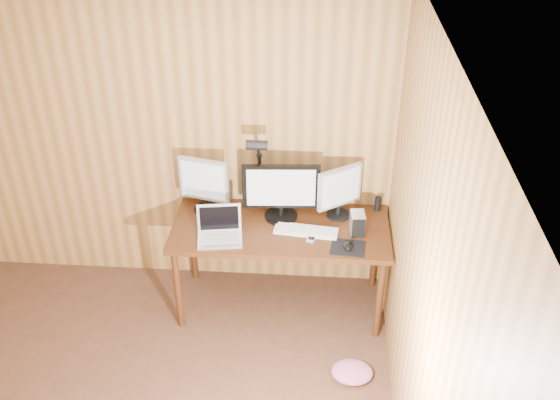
# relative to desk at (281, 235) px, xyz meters

# --- Properties ---
(room_shell) EXTENTS (4.00, 4.00, 4.00)m
(room_shell) POSITION_rel_desk_xyz_m (-0.93, -1.70, 0.62)
(room_shell) COLOR #4D2D1D
(room_shell) RESTS_ON ground
(desk) EXTENTS (1.60, 0.70, 0.75)m
(desk) POSITION_rel_desk_xyz_m (0.00, 0.00, 0.00)
(desk) COLOR #401F0D
(desk) RESTS_ON floor
(monitor_center) EXTENTS (0.57, 0.25, 0.44)m
(monitor_center) POSITION_rel_desk_xyz_m (-0.01, 0.06, 0.35)
(monitor_center) COLOR black
(monitor_center) RESTS_ON desk
(monitor_left) EXTENTS (0.39, 0.18, 0.44)m
(monitor_left) POSITION_rel_desk_xyz_m (-0.59, 0.12, 0.36)
(monitor_left) COLOR black
(monitor_left) RESTS_ON desk
(monitor_right) EXTENTS (0.32, 0.23, 0.41)m
(monitor_right) POSITION_rel_desk_xyz_m (0.42, 0.11, 0.34)
(monitor_right) COLOR black
(monitor_right) RESTS_ON desk
(laptop) EXTENTS (0.35, 0.29, 0.23)m
(laptop) POSITION_rel_desk_xyz_m (-0.43, -0.22, 0.18)
(laptop) COLOR silver
(laptop) RESTS_ON desk
(keyboard) EXTENTS (0.48, 0.19, 0.02)m
(keyboard) POSITION_rel_desk_xyz_m (0.19, -0.12, 0.13)
(keyboard) COLOR white
(keyboard) RESTS_ON desk
(mousepad) EXTENTS (0.26, 0.22, 0.00)m
(mousepad) POSITION_rel_desk_xyz_m (0.49, -0.29, 0.12)
(mousepad) COLOR black
(mousepad) RESTS_ON desk
(mouse) EXTENTS (0.08, 0.12, 0.04)m
(mouse) POSITION_rel_desk_xyz_m (0.49, -0.29, 0.14)
(mouse) COLOR black
(mouse) RESTS_ON mousepad
(hard_drive) EXTENTS (0.11, 0.15, 0.16)m
(hard_drive) POSITION_rel_desk_xyz_m (0.56, -0.09, 0.20)
(hard_drive) COLOR silver
(hard_drive) RESTS_ON desk
(phone) EXTENTS (0.08, 0.12, 0.02)m
(phone) POSITION_rel_desk_xyz_m (0.23, -0.20, 0.13)
(phone) COLOR silver
(phone) RESTS_ON desk
(speaker) EXTENTS (0.05, 0.05, 0.11)m
(speaker) POSITION_rel_desk_xyz_m (0.72, 0.21, 0.18)
(speaker) COLOR black
(speaker) RESTS_ON desk
(desk_lamp) EXTENTS (0.15, 0.22, 0.67)m
(desk_lamp) POSITION_rel_desk_xyz_m (-0.18, 0.15, 0.54)
(desk_lamp) COLOR black
(desk_lamp) RESTS_ON desk
(fabric_pile) EXTENTS (0.30, 0.25, 0.09)m
(fabric_pile) POSITION_rel_desk_xyz_m (0.55, -0.79, -0.58)
(fabric_pile) COLOR #C05D81
(fabric_pile) RESTS_ON floor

